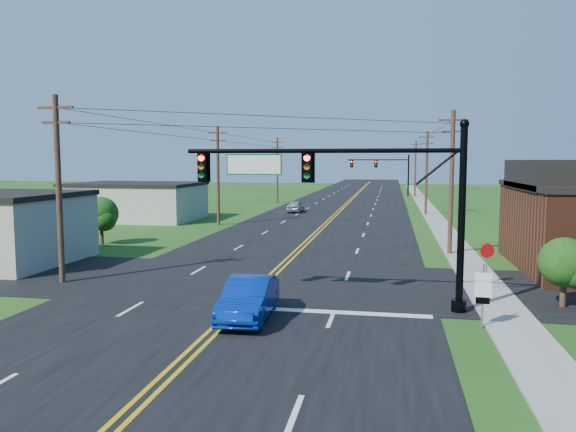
% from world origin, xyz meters
% --- Properties ---
extents(ground, '(260.00, 260.00, 0.00)m').
position_xyz_m(ground, '(0.00, 0.00, 0.00)').
color(ground, '#143F12').
rests_on(ground, ground).
extents(road_main, '(16.00, 220.00, 0.04)m').
position_xyz_m(road_main, '(0.00, 50.00, 0.02)').
color(road_main, black).
rests_on(road_main, ground).
extents(road_cross, '(70.00, 10.00, 0.04)m').
position_xyz_m(road_cross, '(0.00, 12.00, 0.02)').
color(road_cross, black).
rests_on(road_cross, ground).
extents(sidewalk, '(2.00, 160.00, 0.08)m').
position_xyz_m(sidewalk, '(10.50, 40.00, 0.04)').
color(sidewalk, gray).
rests_on(sidewalk, ground).
extents(signal_mast_main, '(11.30, 0.60, 7.48)m').
position_xyz_m(signal_mast_main, '(4.34, 8.00, 4.75)').
color(signal_mast_main, black).
rests_on(signal_mast_main, ground).
extents(signal_mast_far, '(10.98, 0.60, 7.48)m').
position_xyz_m(signal_mast_far, '(4.44, 80.00, 4.55)').
color(signal_mast_far, black).
rests_on(signal_mast_far, ground).
extents(cream_bldg_far, '(12.20, 9.20, 3.70)m').
position_xyz_m(cream_bldg_far, '(-19.00, 38.00, 1.86)').
color(cream_bldg_far, beige).
rests_on(cream_bldg_far, ground).
extents(utility_pole_left_a, '(1.80, 0.28, 9.00)m').
position_xyz_m(utility_pole_left_a, '(-9.50, 10.00, 4.72)').
color(utility_pole_left_a, '#382219').
rests_on(utility_pole_left_a, ground).
extents(utility_pole_left_b, '(1.80, 0.28, 9.00)m').
position_xyz_m(utility_pole_left_b, '(-9.50, 35.00, 4.72)').
color(utility_pole_left_b, '#382219').
rests_on(utility_pole_left_b, ground).
extents(utility_pole_left_c, '(1.80, 0.28, 9.00)m').
position_xyz_m(utility_pole_left_c, '(-9.50, 62.00, 4.72)').
color(utility_pole_left_c, '#382219').
rests_on(utility_pole_left_c, ground).
extents(utility_pole_right_a, '(1.80, 0.28, 9.00)m').
position_xyz_m(utility_pole_right_a, '(9.80, 22.00, 4.72)').
color(utility_pole_right_a, '#382219').
rests_on(utility_pole_right_a, ground).
extents(utility_pole_right_b, '(1.80, 0.28, 9.00)m').
position_xyz_m(utility_pole_right_b, '(9.80, 48.00, 4.72)').
color(utility_pole_right_b, '#382219').
rests_on(utility_pole_right_b, ground).
extents(utility_pole_right_c, '(1.80, 0.28, 9.00)m').
position_xyz_m(utility_pole_right_c, '(9.80, 78.00, 4.72)').
color(utility_pole_right_c, '#382219').
rests_on(utility_pole_right_c, ground).
extents(tree_right_back, '(3.00, 3.00, 4.10)m').
position_xyz_m(tree_right_back, '(16.00, 26.00, 2.60)').
color(tree_right_back, '#382219').
rests_on(tree_right_back, ground).
extents(shrub_corner, '(2.00, 2.00, 2.86)m').
position_xyz_m(shrub_corner, '(13.00, 9.50, 1.85)').
color(shrub_corner, '#382219').
rests_on(shrub_corner, ground).
extents(tree_left, '(2.40, 2.40, 3.37)m').
position_xyz_m(tree_left, '(-14.00, 22.00, 2.16)').
color(tree_left, '#382219').
rests_on(tree_left, ground).
extents(blue_car, '(1.79, 4.65, 1.51)m').
position_xyz_m(blue_car, '(0.96, 5.61, 0.76)').
color(blue_car, '#07289B').
rests_on(blue_car, ground).
extents(distant_car, '(1.60, 3.89, 1.32)m').
position_xyz_m(distant_car, '(-4.61, 48.34, 0.66)').
color(distant_car, '#B2B3B7').
rests_on(distant_car, ground).
extents(route_sign, '(0.58, 0.12, 2.32)m').
position_xyz_m(route_sign, '(9.36, 5.98, 1.35)').
color(route_sign, slate).
rests_on(route_sign, ground).
extents(stop_sign, '(0.71, 0.21, 2.02)m').
position_xyz_m(stop_sign, '(10.64, 13.22, 1.46)').
color(stop_sign, slate).
rests_on(stop_sign, ground).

